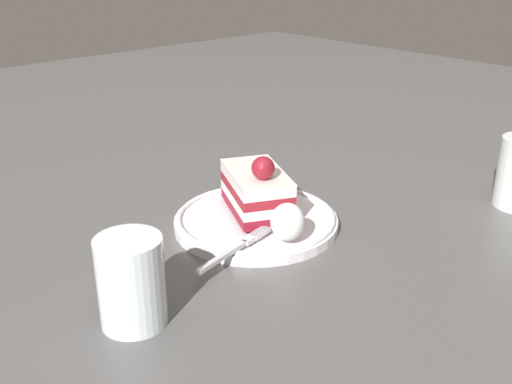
{
  "coord_description": "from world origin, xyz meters",
  "views": [
    {
      "loc": [
        -0.5,
        0.46,
        0.33
      ],
      "look_at": [
        -0.01,
        0.02,
        0.05
      ],
      "focal_mm": 41.31,
      "sensor_mm": 36.0,
      "label": 1
    }
  ],
  "objects_px": {
    "dessert_plate": "(256,220)",
    "drink_glass_far": "(132,284)",
    "cake_slice": "(257,190)",
    "fork": "(237,247)",
    "whipped_cream_dollop": "(288,222)"
  },
  "relations": [
    {
      "from": "dessert_plate",
      "to": "drink_glass_far",
      "type": "bearing_deg",
      "value": 107.93
    },
    {
      "from": "cake_slice",
      "to": "fork",
      "type": "xyz_separation_m",
      "value": [
        -0.06,
        0.08,
        -0.03
      ]
    },
    {
      "from": "cake_slice",
      "to": "drink_glass_far",
      "type": "distance_m",
      "value": 0.24
    },
    {
      "from": "dessert_plate",
      "to": "drink_glass_far",
      "type": "distance_m",
      "value": 0.23
    },
    {
      "from": "dessert_plate",
      "to": "cake_slice",
      "type": "relative_size",
      "value": 1.58
    },
    {
      "from": "dessert_plate",
      "to": "drink_glass_far",
      "type": "xyz_separation_m",
      "value": [
        -0.07,
        0.22,
        0.03
      ]
    },
    {
      "from": "dessert_plate",
      "to": "fork",
      "type": "bearing_deg",
      "value": 124.65
    },
    {
      "from": "cake_slice",
      "to": "fork",
      "type": "relative_size",
      "value": 1.06
    },
    {
      "from": "fork",
      "to": "whipped_cream_dollop",
      "type": "bearing_deg",
      "value": -110.09
    },
    {
      "from": "cake_slice",
      "to": "dessert_plate",
      "type": "bearing_deg",
      "value": 132.42
    },
    {
      "from": "fork",
      "to": "dessert_plate",
      "type": "bearing_deg",
      "value": -55.35
    },
    {
      "from": "dessert_plate",
      "to": "whipped_cream_dollop",
      "type": "bearing_deg",
      "value": 165.55
    },
    {
      "from": "whipped_cream_dollop",
      "to": "fork",
      "type": "xyz_separation_m",
      "value": [
        0.02,
        0.06,
        -0.02
      ]
    },
    {
      "from": "dessert_plate",
      "to": "drink_glass_far",
      "type": "height_order",
      "value": "drink_glass_far"
    },
    {
      "from": "drink_glass_far",
      "to": "fork",
      "type": "bearing_deg",
      "value": -82.68
    }
  ]
}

